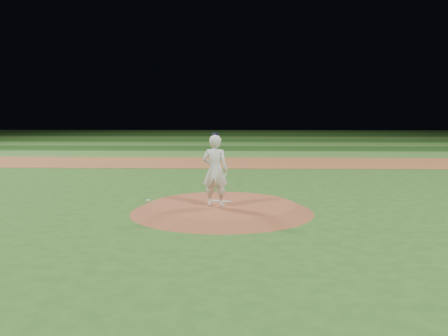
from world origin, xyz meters
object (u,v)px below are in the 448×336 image
at_px(pitchers_mound, 222,208).
at_px(pitcher_on_mound, 215,170).
at_px(pitching_rubber, 221,201).
at_px(rosin_bag, 148,200).

bearing_deg(pitchers_mound, pitcher_on_mound, -113.23).
distance_m(pitching_rubber, pitcher_on_mound, 1.29).
bearing_deg(rosin_bag, pitcher_on_mound, -19.10).
relative_size(pitchers_mound, pitching_rubber, 8.24).
xyz_separation_m(pitching_rubber, rosin_bag, (-2.23, -0.02, 0.02)).
height_order(pitching_rubber, pitcher_on_mound, pitcher_on_mound).
xyz_separation_m(pitchers_mound, rosin_bag, (-2.29, 0.31, 0.16)).
distance_m(pitchers_mound, pitching_rubber, 0.36).
height_order(pitchers_mound, rosin_bag, rosin_bag).
relative_size(pitching_rubber, rosin_bag, 5.67).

